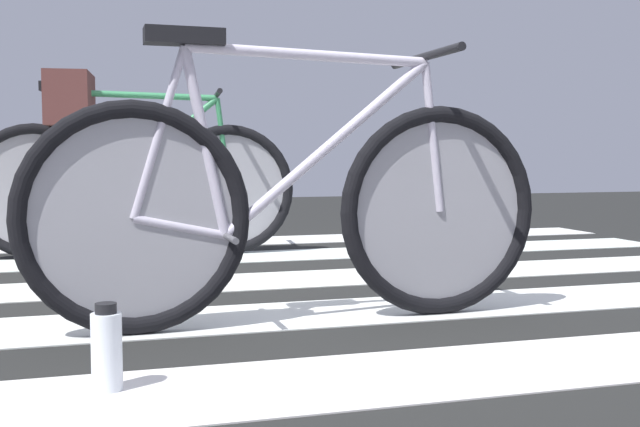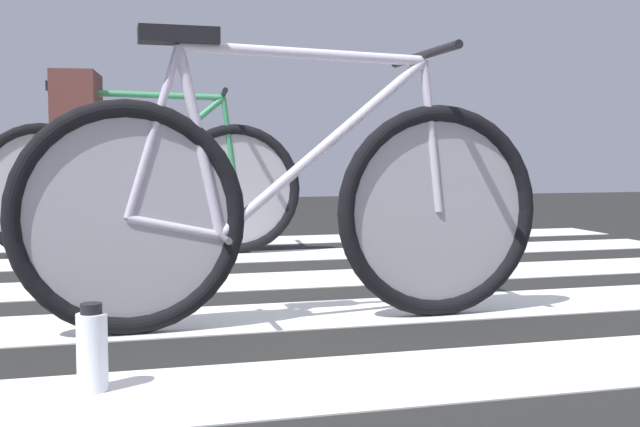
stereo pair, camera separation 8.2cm
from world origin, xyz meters
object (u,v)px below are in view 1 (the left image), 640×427
at_px(cyclist_2_of_2, 72,139).
at_px(water_bottle, 107,350).
at_px(bicycle_1_of_2, 295,206).
at_px(bicycle_2_of_2, 133,185).

xyz_separation_m(cyclist_2_of_2, water_bottle, (0.14, -2.45, -0.54)).
distance_m(cyclist_2_of_2, water_bottle, 2.51).
xyz_separation_m(bicycle_1_of_2, cyclist_2_of_2, (-0.73, 1.89, 0.25)).
relative_size(bicycle_2_of_2, cyclist_2_of_2, 1.77).
bearing_deg(bicycle_1_of_2, water_bottle, -137.69).
distance_m(bicycle_1_of_2, bicycle_2_of_2, 1.91).
distance_m(bicycle_1_of_2, water_bottle, 0.87).
xyz_separation_m(bicycle_2_of_2, water_bottle, (-0.17, -2.42, -0.29)).
bearing_deg(bicycle_2_of_2, water_bottle, -88.71).
distance_m(bicycle_2_of_2, cyclist_2_of_2, 0.40).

